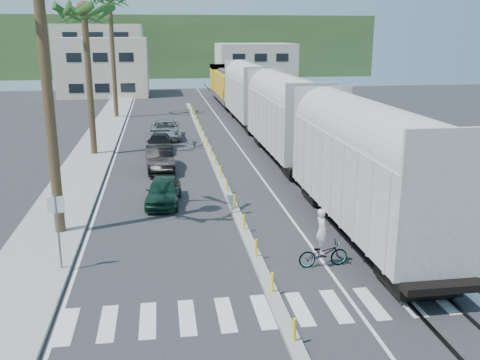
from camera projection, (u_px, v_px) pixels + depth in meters
name	position (u px, v px, depth m)	size (l,w,h in m)	color
ground	(266.00, 283.00, 18.88)	(140.00, 140.00, 0.00)	#28282B
sidewalk	(96.00, 146.00, 41.49)	(3.00, 90.00, 0.15)	gray
rails	(260.00, 135.00, 46.30)	(1.56, 100.00, 0.06)	black
median	(211.00, 156.00, 37.90)	(0.45, 60.00, 0.85)	gray
crosswalk	(278.00, 310.00, 16.98)	(14.00, 2.20, 0.01)	silver
lane_markings	(178.00, 144.00, 42.42)	(9.42, 90.00, 0.01)	silver
freight_train	(268.00, 107.00, 42.22)	(3.00, 60.94, 5.85)	#AAA89C
street_sign	(57.00, 221.00, 19.23)	(0.60, 0.08, 3.00)	slate
buildings	(140.00, 61.00, 85.15)	(38.00, 27.00, 10.00)	beige
hillside	(174.00, 46.00, 112.67)	(80.00, 20.00, 12.00)	#385628
car_lead	(163.00, 191.00, 27.45)	(2.07, 4.28, 1.41)	#103222
car_second	(160.00, 158.00, 34.21)	(1.89, 4.85, 1.57)	black
car_third	(159.00, 143.00, 39.66)	(2.02, 4.52, 1.29)	black
car_rear	(166.00, 130.00, 44.75)	(2.49, 5.32, 1.47)	#9DA0A2
cyclist	(323.00, 248.00, 20.04)	(0.88, 1.98, 2.29)	#9EA0A5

